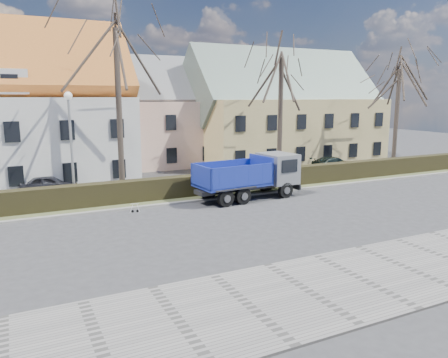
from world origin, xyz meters
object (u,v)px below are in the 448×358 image
dump_truck (245,177)px  parked_car_a (49,184)px  streetlight (72,149)px  cart_frame (132,208)px  parked_car_b (334,164)px

dump_truck → parked_car_a: dump_truck is taller
dump_truck → streetlight: 10.30m
dump_truck → parked_car_a: 12.82m
dump_truck → cart_frame: (-7.10, -0.10, -1.11)m
cart_frame → parked_car_a: (-3.59, 7.13, 0.33)m
dump_truck → streetlight: bearing=157.6°
streetlight → parked_car_a: 4.90m
dump_truck → parked_car_a: bearing=142.0°
dump_truck → parked_car_b: size_ratio=1.70×
parked_car_a → parked_car_b: parked_car_a is taller
streetlight → parked_car_b: bearing=7.7°
parked_car_b → dump_truck: bearing=117.1°
streetlight → cart_frame: bearing=-51.2°
streetlight → parked_car_b: (21.67, 2.94, -2.71)m
dump_truck → cart_frame: 7.18m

